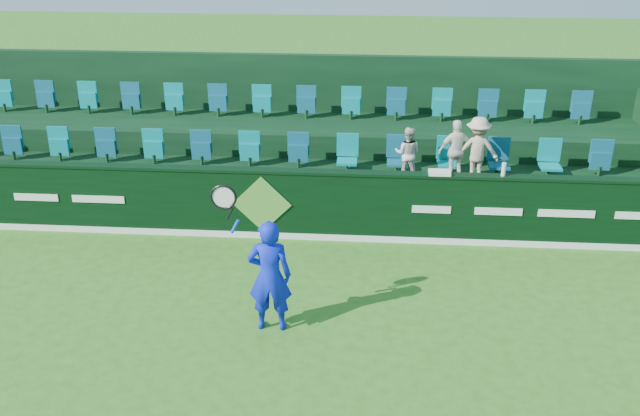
# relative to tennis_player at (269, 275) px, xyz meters

# --- Properties ---
(ground) EXTENTS (60.00, 60.00, 0.00)m
(ground) POSITION_rel_tennis_player_xyz_m (-0.55, -0.94, -0.89)
(ground) COLOR #2B6C19
(ground) RESTS_ON ground
(sponsor_hoarding) EXTENTS (16.00, 0.25, 1.35)m
(sponsor_hoarding) POSITION_rel_tennis_player_xyz_m (-0.55, 3.06, -0.22)
(sponsor_hoarding) COLOR black
(sponsor_hoarding) RESTS_ON ground
(stand_tier_front) EXTENTS (16.00, 2.00, 0.80)m
(stand_tier_front) POSITION_rel_tennis_player_xyz_m (-0.55, 4.16, -0.49)
(stand_tier_front) COLOR black
(stand_tier_front) RESTS_ON ground
(stand_tier_back) EXTENTS (16.00, 1.80, 1.30)m
(stand_tier_back) POSITION_rel_tennis_player_xyz_m (-0.55, 6.06, -0.24)
(stand_tier_back) COLOR black
(stand_tier_back) RESTS_ON ground
(stand_rear) EXTENTS (16.00, 4.10, 2.60)m
(stand_rear) POSITION_rel_tennis_player_xyz_m (-0.55, 6.50, 0.32)
(stand_rear) COLOR black
(stand_rear) RESTS_ON ground
(seat_row_front) EXTENTS (13.50, 0.50, 0.60)m
(seat_row_front) POSITION_rel_tennis_player_xyz_m (-0.55, 4.56, 0.21)
(seat_row_front) COLOR #068589
(seat_row_front) RESTS_ON stand_tier_front
(seat_row_back) EXTENTS (13.50, 0.50, 0.60)m
(seat_row_back) POSITION_rel_tennis_player_xyz_m (-0.55, 6.36, 0.71)
(seat_row_back) COLOR #068589
(seat_row_back) RESTS_ON stand_tier_back
(tennis_player) EXTENTS (1.17, 0.45, 2.40)m
(tennis_player) POSITION_rel_tennis_player_xyz_m (0.00, 0.00, 0.00)
(tennis_player) COLOR #0C1ED8
(tennis_player) RESTS_ON ground
(spectator_left) EXTENTS (0.58, 0.49, 1.05)m
(spectator_left) POSITION_rel_tennis_player_xyz_m (2.13, 4.18, 0.43)
(spectator_left) COLOR beige
(spectator_left) RESTS_ON stand_tier_front
(spectator_middle) EXTENTS (0.77, 0.47, 1.22)m
(spectator_middle) POSITION_rel_tennis_player_xyz_m (3.06, 4.18, 0.51)
(spectator_middle) COLOR white
(spectator_middle) RESTS_ON stand_tier_front
(spectator_right) EXTENTS (0.86, 0.52, 1.29)m
(spectator_right) POSITION_rel_tennis_player_xyz_m (3.45, 4.18, 0.55)
(spectator_right) COLOR #CAAF8F
(spectator_right) RESTS_ON stand_tier_front
(towel) EXTENTS (0.39, 0.25, 0.06)m
(towel) POSITION_rel_tennis_player_xyz_m (2.66, 3.06, 0.48)
(towel) COLOR white
(towel) RESTS_ON sponsor_hoarding
(drinks_bottle) EXTENTS (0.08, 0.08, 0.24)m
(drinks_bottle) POSITION_rel_tennis_player_xyz_m (3.78, 3.06, 0.58)
(drinks_bottle) COLOR silver
(drinks_bottle) RESTS_ON sponsor_hoarding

